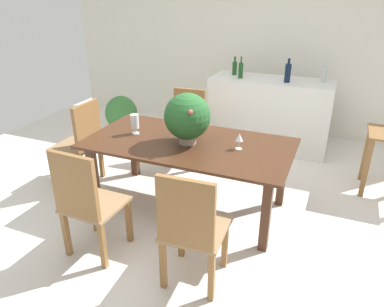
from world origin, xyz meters
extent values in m
plane|color=silver|center=(0.00, 0.00, 0.00)|extent=(7.04, 7.04, 0.00)
cube|color=silver|center=(0.00, 2.60, 1.30)|extent=(6.40, 0.10, 2.60)
cube|color=#422616|center=(0.00, -0.08, 0.72)|extent=(2.02, 1.05, 0.03)
cube|color=#422616|center=(-0.89, -0.48, 0.35)|extent=(0.08, 0.08, 0.70)
cube|color=#422616|center=(0.89, -0.48, 0.35)|extent=(0.08, 0.08, 0.70)
cube|color=#422616|center=(-0.89, 0.32, 0.35)|extent=(0.08, 0.08, 0.70)
cube|color=#422616|center=(0.89, 0.32, 0.35)|extent=(0.08, 0.08, 0.70)
cube|color=brown|center=(-0.63, 0.66, 0.22)|extent=(0.05, 0.05, 0.44)
cube|color=brown|center=(-0.25, 0.69, 0.22)|extent=(0.05, 0.05, 0.44)
cube|color=brown|center=(-0.66, 1.02, 0.22)|extent=(0.05, 0.05, 0.44)
cube|color=brown|center=(-0.28, 1.05, 0.22)|extent=(0.05, 0.05, 0.44)
cube|color=#8F6F4C|center=(-0.46, 0.86, 0.45)|extent=(0.48, 0.46, 0.03)
cube|color=brown|center=(-0.47, 1.05, 0.71)|extent=(0.42, 0.07, 0.48)
cube|color=brown|center=(0.63, -0.82, 0.22)|extent=(0.05, 0.05, 0.44)
cube|color=brown|center=(0.26, -0.84, 0.22)|extent=(0.05, 0.05, 0.44)
cube|color=brown|center=(0.66, -1.20, 0.22)|extent=(0.05, 0.05, 0.44)
cube|color=brown|center=(0.28, -1.22, 0.22)|extent=(0.05, 0.05, 0.44)
cube|color=#8F6F4C|center=(0.46, -1.02, 0.45)|extent=(0.48, 0.48, 0.03)
cube|color=brown|center=(0.47, -1.22, 0.73)|extent=(0.42, 0.06, 0.53)
cube|color=brown|center=(-0.26, -0.83, 0.22)|extent=(0.05, 0.05, 0.44)
cube|color=brown|center=(-0.64, -0.82, 0.22)|extent=(0.05, 0.05, 0.44)
cube|color=brown|center=(-0.27, -1.21, 0.22)|extent=(0.05, 0.05, 0.44)
cube|color=brown|center=(-0.65, -1.20, 0.22)|extent=(0.05, 0.05, 0.44)
cube|color=#8F6F4C|center=(-0.46, -1.02, 0.45)|extent=(0.47, 0.47, 0.03)
cube|color=brown|center=(-0.46, -1.22, 0.73)|extent=(0.42, 0.05, 0.54)
cube|color=brown|center=(-1.61, 0.11, 0.22)|extent=(0.04, 0.04, 0.44)
cube|color=brown|center=(-1.61, -0.27, 0.22)|extent=(0.04, 0.04, 0.44)
cube|color=brown|center=(-1.23, 0.11, 0.22)|extent=(0.04, 0.04, 0.44)
cube|color=brown|center=(-1.23, -0.27, 0.22)|extent=(0.04, 0.04, 0.44)
cube|color=#8F6F4C|center=(-1.42, -0.08, 0.45)|extent=(0.46, 0.46, 0.03)
cube|color=brown|center=(-1.21, -0.08, 0.72)|extent=(0.04, 0.42, 0.52)
cylinder|color=gray|center=(0.00, -0.11, 0.79)|extent=(0.17, 0.17, 0.11)
sphere|color=#235628|center=(0.00, -0.11, 1.01)|extent=(0.45, 0.45, 0.45)
sphere|color=#C64C56|center=(-0.15, 0.02, 1.13)|extent=(0.05, 0.05, 0.05)
sphere|color=#C64C56|center=(-0.16, -0.08, 1.08)|extent=(0.04, 0.04, 0.04)
sphere|color=#C64C56|center=(-0.19, -0.07, 1.07)|extent=(0.05, 0.05, 0.05)
sphere|color=#C64C56|center=(0.11, -0.28, 1.12)|extent=(0.04, 0.04, 0.04)
cylinder|color=silver|center=(-0.02, 0.23, 0.74)|extent=(0.08, 0.08, 0.01)
cylinder|color=silver|center=(-0.02, 0.23, 0.77)|extent=(0.02, 0.02, 0.05)
cylinder|color=silver|center=(-0.02, 0.23, 0.85)|extent=(0.11, 0.11, 0.12)
cylinder|color=silver|center=(-0.60, -0.09, 0.74)|extent=(0.08, 0.08, 0.01)
cylinder|color=silver|center=(-0.60, -0.09, 0.77)|extent=(0.02, 0.02, 0.05)
cylinder|color=silver|center=(-0.60, -0.09, 0.87)|extent=(0.09, 0.09, 0.14)
cylinder|color=silver|center=(0.50, -0.05, 0.73)|extent=(0.06, 0.06, 0.00)
cylinder|color=silver|center=(0.50, -0.05, 0.78)|extent=(0.01, 0.01, 0.08)
cone|color=silver|center=(0.50, -0.05, 0.85)|extent=(0.07, 0.07, 0.07)
cube|color=silver|center=(0.42, 1.84, 0.49)|extent=(1.65, 0.63, 0.98)
cylinder|color=#0F1E38|center=(0.63, 1.74, 1.10)|extent=(0.08, 0.08, 0.24)
cylinder|color=#0F1E38|center=(0.63, 1.74, 1.25)|extent=(0.03, 0.03, 0.07)
cylinder|color=#B2BFB7|center=(1.07, 1.92, 1.09)|extent=(0.06, 0.06, 0.21)
cylinder|color=#B2BFB7|center=(1.07, 1.92, 1.22)|extent=(0.02, 0.02, 0.06)
cylinder|color=#194C1E|center=(-0.13, 1.91, 1.07)|extent=(0.07, 0.07, 0.18)
cylinder|color=#194C1E|center=(-0.13, 1.91, 1.20)|extent=(0.03, 0.03, 0.08)
cylinder|color=#194C1E|center=(0.00, 1.74, 1.08)|extent=(0.06, 0.06, 0.21)
cylinder|color=#194C1E|center=(0.00, 1.74, 1.23)|extent=(0.02, 0.02, 0.08)
cube|color=brown|center=(1.70, 0.83, 0.34)|extent=(0.05, 0.05, 0.68)
cube|color=brown|center=(1.70, 1.25, 0.34)|extent=(0.05, 0.05, 0.68)
cylinder|color=brown|center=(-1.72, 1.34, 0.09)|extent=(0.25, 0.25, 0.18)
ellipsoid|color=#387538|center=(-1.72, 1.34, 0.37)|extent=(0.48, 0.48, 0.53)
camera|label=1|loc=(1.29, -3.10, 2.12)|focal=33.84mm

